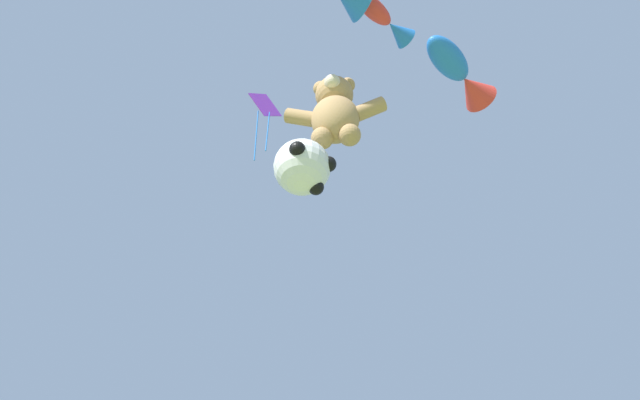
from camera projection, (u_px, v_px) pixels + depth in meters
The scene contains 5 objects.
teddy_bear_kite at pixel (335, 111), 9.54m from camera, with size 1.98×0.87×2.01m.
soccer_ball_kite at pixel (303, 167), 8.27m from camera, with size 1.05×1.05×0.97m.
fish_kite_cobalt at pixel (461, 74), 12.00m from camera, with size 1.90×2.27×0.84m.
fish_kite_crimson at pixel (386, 20), 10.91m from camera, with size 1.37×1.49×0.51m.
diamond_kite at pixel (265, 110), 13.57m from camera, with size 0.76×0.88×2.71m.
Camera 1 is at (1.37, -0.40, 1.52)m, focal length 28.00 mm.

